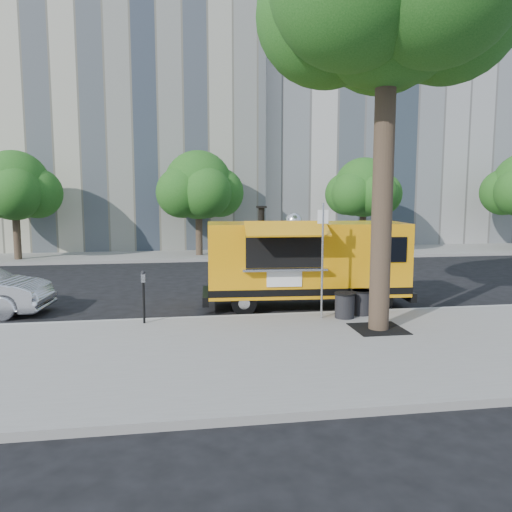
{
  "coord_description": "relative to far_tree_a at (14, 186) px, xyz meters",
  "views": [
    {
      "loc": [
        -2.13,
        -13.88,
        3.37
      ],
      "look_at": [
        0.06,
        0.0,
        1.63
      ],
      "focal_mm": 35.0,
      "sensor_mm": 36.0,
      "label": 1
    }
  ],
  "objects": [
    {
      "name": "food_truck",
      "position": [
        11.59,
        -11.95,
        -2.36
      ],
      "size": [
        6.23,
        3.0,
        3.01
      ],
      "rotation": [
        0.0,
        0.0,
        -0.06
      ],
      "color": "orange",
      "rests_on": "ground"
    },
    {
      "name": "building_left",
      "position": [
        2.0,
        9.7,
        8.22
      ],
      "size": [
        22.0,
        14.0,
        24.0
      ],
      "primitive_type": "cube",
      "color": "#AEA991",
      "rests_on": "ground"
    },
    {
      "name": "far_sidewalk",
      "position": [
        10.0,
        1.2,
        -3.7
      ],
      "size": [
        60.0,
        5.0,
        0.15
      ],
      "primitive_type": "cube",
      "color": "gray",
      "rests_on": "ground"
    },
    {
      "name": "ground",
      "position": [
        10.0,
        -12.3,
        -3.78
      ],
      "size": [
        120.0,
        120.0,
        0.0
      ],
      "primitive_type": "plane",
      "color": "black",
      "rests_on": "ground"
    },
    {
      "name": "far_tree_c",
      "position": [
        18.0,
        0.1,
        -0.06
      ],
      "size": [
        3.24,
        3.24,
        5.21
      ],
      "color": "#33261C",
      "rests_on": "far_sidewalk"
    },
    {
      "name": "building_mid",
      "position": [
        22.0,
        10.7,
        6.22
      ],
      "size": [
        20.0,
        14.0,
        20.0
      ],
      "primitive_type": "cube",
      "color": "#B0ABA5",
      "rests_on": "ground"
    },
    {
      "name": "far_tree_a",
      "position": [
        0.0,
        0.0,
        0.0
      ],
      "size": [
        3.42,
        3.42,
        5.36
      ],
      "color": "#33261C",
      "rests_on": "far_sidewalk"
    },
    {
      "name": "trash_bin_left",
      "position": [
        12.16,
        -13.91,
        -3.27
      ],
      "size": [
        0.55,
        0.55,
        0.66
      ],
      "color": "black",
      "rests_on": "sidewalk"
    },
    {
      "name": "trash_bin_right",
      "position": [
        12.71,
        -13.64,
        -3.27
      ],
      "size": [
        0.56,
        0.56,
        0.67
      ],
      "color": "black",
      "rests_on": "sidewalk"
    },
    {
      "name": "far_tree_b",
      "position": [
        9.0,
        0.4,
        0.06
      ],
      "size": [
        3.6,
        3.6,
        5.5
      ],
      "color": "#33261C",
      "rests_on": "far_sidewalk"
    },
    {
      "name": "tree_well",
      "position": [
        12.6,
        -15.1,
        -3.62
      ],
      "size": [
        1.2,
        1.2,
        0.02
      ],
      "primitive_type": "cube",
      "color": "black",
      "rests_on": "sidewalk"
    },
    {
      "name": "curb",
      "position": [
        10.0,
        -13.23,
        -3.7
      ],
      "size": [
        60.0,
        0.14,
        0.16
      ],
      "primitive_type": "cube",
      "color": "#999993",
      "rests_on": "ground"
    },
    {
      "name": "parking_meter",
      "position": [
        7.0,
        -13.65,
        -2.79
      ],
      "size": [
        0.11,
        0.11,
        1.33
      ],
      "color": "black",
      "rests_on": "sidewalk"
    },
    {
      "name": "sign_post",
      "position": [
        11.55,
        -13.85,
        -1.93
      ],
      "size": [
        0.28,
        0.06,
        3.0
      ],
      "color": "silver",
      "rests_on": "sidewalk"
    },
    {
      "name": "sidewalk",
      "position": [
        10.0,
        -16.3,
        -3.7
      ],
      "size": [
        60.0,
        6.0,
        0.15
      ],
      "primitive_type": "cube",
      "color": "gray",
      "rests_on": "ground"
    }
  ]
}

